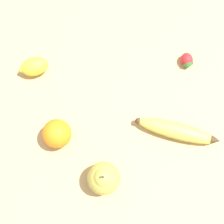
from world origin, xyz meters
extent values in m
plane|color=tan|center=(0.00, 0.00, 0.00)|extent=(3.00, 3.00, 0.00)
ellipsoid|color=#DBCC4C|center=(0.09, 0.18, 0.02)|extent=(0.11, 0.22, 0.04)
cone|color=#47331E|center=(0.12, 0.28, 0.03)|extent=(0.03, 0.03, 0.03)
sphere|color=#47331E|center=(0.05, 0.08, 0.02)|extent=(0.02, 0.02, 0.02)
sphere|color=orange|center=(0.08, -0.14, 0.04)|extent=(0.08, 0.08, 0.08)
sphere|color=#B7AD47|center=(0.20, -0.02, 0.04)|extent=(0.08, 0.08, 0.08)
sphere|color=#B7AD47|center=(0.20, -0.02, 0.06)|extent=(0.05, 0.05, 0.05)
cylinder|color=#4C3319|center=(0.20, -0.02, 0.09)|extent=(0.01, 0.01, 0.02)
ellipsoid|color=red|center=(-0.12, 0.23, 0.02)|extent=(0.04, 0.04, 0.03)
cone|color=#3D8438|center=(-0.10, 0.23, 0.02)|extent=(0.01, 0.03, 0.03)
ellipsoid|color=yellow|center=(-0.11, -0.20, 0.03)|extent=(0.07, 0.09, 0.05)
sphere|color=yellow|center=(-0.10, -0.24, 0.03)|extent=(0.02, 0.02, 0.02)
camera|label=1|loc=(0.25, 0.00, 0.84)|focal=50.00mm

